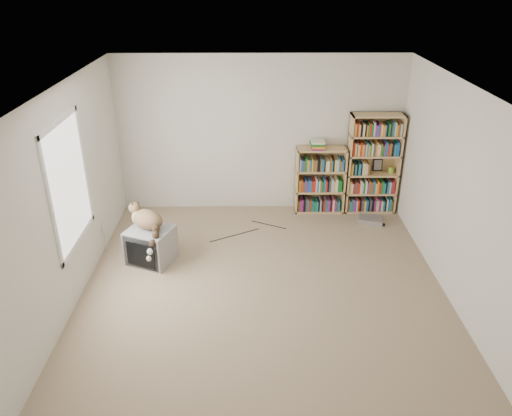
{
  "coord_description": "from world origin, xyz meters",
  "views": [
    {
      "loc": [
        -0.14,
        -5.08,
        3.64
      ],
      "look_at": [
        -0.08,
        1.0,
        0.69
      ],
      "focal_mm": 35.0,
      "sensor_mm": 36.0,
      "label": 1
    }
  ],
  "objects_px": {
    "bookcase_tall": "(373,166)",
    "bookcase_short": "(320,182)",
    "dvd_player": "(371,220)",
    "cat": "(148,224)",
    "crt_tv": "(151,245)"
  },
  "relations": [
    {
      "from": "cat",
      "to": "bookcase_tall",
      "type": "relative_size",
      "value": 0.46
    },
    {
      "from": "dvd_player",
      "to": "crt_tv",
      "type": "bearing_deg",
      "value": -145.77
    },
    {
      "from": "cat",
      "to": "dvd_player",
      "type": "bearing_deg",
      "value": 54.52
    },
    {
      "from": "crt_tv",
      "to": "bookcase_short",
      "type": "bearing_deg",
      "value": 54.08
    },
    {
      "from": "bookcase_tall",
      "to": "bookcase_short",
      "type": "height_order",
      "value": "bookcase_tall"
    },
    {
      "from": "bookcase_tall",
      "to": "dvd_player",
      "type": "distance_m",
      "value": 0.87
    },
    {
      "from": "cat",
      "to": "crt_tv",
      "type": "bearing_deg",
      "value": 90.62
    },
    {
      "from": "bookcase_tall",
      "to": "cat",
      "type": "bearing_deg",
      "value": -154.46
    },
    {
      "from": "cat",
      "to": "bookcase_short",
      "type": "height_order",
      "value": "bookcase_short"
    },
    {
      "from": "bookcase_tall",
      "to": "dvd_player",
      "type": "xyz_separation_m",
      "value": [
        -0.06,
        -0.47,
        -0.74
      ]
    },
    {
      "from": "cat",
      "to": "bookcase_short",
      "type": "distance_m",
      "value": 2.95
    },
    {
      "from": "bookcase_tall",
      "to": "bookcase_short",
      "type": "relative_size",
      "value": 1.5
    },
    {
      "from": "dvd_player",
      "to": "cat",
      "type": "bearing_deg",
      "value": -145.59
    },
    {
      "from": "bookcase_short",
      "to": "dvd_player",
      "type": "bearing_deg",
      "value": -31.38
    },
    {
      "from": "dvd_player",
      "to": "bookcase_tall",
      "type": "bearing_deg",
      "value": 98.33
    }
  ]
}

